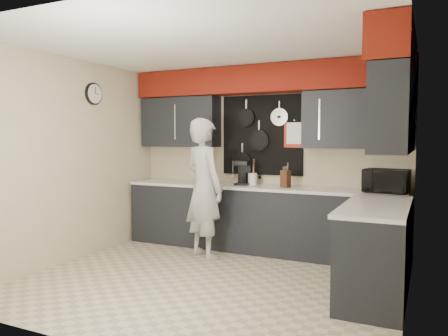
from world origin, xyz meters
The scene contains 10 objects.
ground centered at (0.00, 0.00, 0.00)m, with size 4.00×4.00×0.00m, color beige.
back_wall_assembly centered at (0.01, 1.60, 2.01)m, with size 4.00×0.36×2.60m.
right_wall_assembly centered at (1.85, 0.26, 1.94)m, with size 0.36×3.50×2.60m.
left_wall_assembly centered at (-1.99, 0.02, 1.33)m, with size 0.05×3.50×2.60m.
base_cabinets centered at (0.49, 1.13, 0.46)m, with size 3.95×2.20×0.92m.
microwave centered at (1.68, 1.41, 1.06)m, with size 0.51×0.35×0.28m, color black.
knife_block centered at (0.41, 1.40, 1.04)m, with size 0.11×0.11×0.23m, color #3A1A12.
utensil_crock centered at (-0.11, 1.52, 1.00)m, with size 0.13×0.13×0.17m, color white.
coffee_maker centered at (-0.23, 1.47, 1.10)m, with size 0.22×0.25×0.34m.
person centered at (-0.53, 0.84, 0.92)m, with size 0.67×0.44×1.84m, color beige.
Camera 1 is at (2.16, -4.23, 1.59)m, focal length 35.00 mm.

